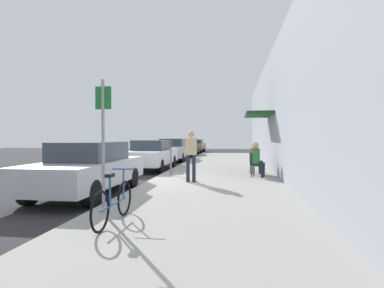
{
  "coord_description": "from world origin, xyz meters",
  "views": [
    {
      "loc": [
        2.91,
        -9.87,
        1.62
      ],
      "look_at": [
        0.32,
        8.54,
        1.17
      ],
      "focal_mm": 28.12,
      "sensor_mm": 36.0,
      "label": 1
    }
  ],
  "objects_px": {
    "parking_meter": "(171,155)",
    "cafe_chair_1": "(254,162)",
    "seated_patron_0": "(257,158)",
    "parked_car_0": "(88,168)",
    "parked_car_4": "(195,145)",
    "street_sign": "(103,136)",
    "seated_patron_1": "(256,157)",
    "pedestrian_standing": "(191,152)",
    "parked_car_2": "(173,150)",
    "cafe_chair_0": "(256,163)",
    "parked_car_1": "(151,155)",
    "bicycle_0": "(114,202)",
    "parked_car_3": "(186,148)"
  },
  "relations": [
    {
      "from": "parked_car_3",
      "to": "street_sign",
      "type": "height_order",
      "value": "street_sign"
    },
    {
      "from": "parked_car_0",
      "to": "cafe_chair_0",
      "type": "relative_size",
      "value": 5.06
    },
    {
      "from": "parking_meter",
      "to": "pedestrian_standing",
      "type": "distance_m",
      "value": 2.06
    },
    {
      "from": "parked_car_0",
      "to": "seated_patron_0",
      "type": "bearing_deg",
      "value": 36.05
    },
    {
      "from": "street_sign",
      "to": "cafe_chair_0",
      "type": "height_order",
      "value": "street_sign"
    },
    {
      "from": "parked_car_4",
      "to": "seated_patron_0",
      "type": "height_order",
      "value": "seated_patron_0"
    },
    {
      "from": "parked_car_3",
      "to": "parked_car_1",
      "type": "bearing_deg",
      "value": -90.0
    },
    {
      "from": "parked_car_0",
      "to": "street_sign",
      "type": "distance_m",
      "value": 2.9
    },
    {
      "from": "parked_car_1",
      "to": "seated_patron_0",
      "type": "distance_m",
      "value": 5.63
    },
    {
      "from": "parked_car_4",
      "to": "parking_meter",
      "type": "distance_m",
      "value": 19.38
    },
    {
      "from": "parked_car_3",
      "to": "cafe_chair_0",
      "type": "relative_size",
      "value": 5.06
    },
    {
      "from": "parked_car_0",
      "to": "parked_car_3",
      "type": "distance_m",
      "value": 17.18
    },
    {
      "from": "parked_car_4",
      "to": "cafe_chair_1",
      "type": "relative_size",
      "value": 5.06
    },
    {
      "from": "parked_car_0",
      "to": "bicycle_0",
      "type": "distance_m",
      "value": 3.5
    },
    {
      "from": "street_sign",
      "to": "seated_patron_1",
      "type": "height_order",
      "value": "street_sign"
    },
    {
      "from": "parked_car_0",
      "to": "cafe_chair_1",
      "type": "relative_size",
      "value": 5.06
    },
    {
      "from": "parked_car_4",
      "to": "street_sign",
      "type": "relative_size",
      "value": 1.69
    },
    {
      "from": "seated_patron_0",
      "to": "cafe_chair_1",
      "type": "distance_m",
      "value": 0.87
    },
    {
      "from": "parked_car_4",
      "to": "street_sign",
      "type": "distance_m",
      "value": 25.4
    },
    {
      "from": "cafe_chair_0",
      "to": "parking_meter",
      "type": "bearing_deg",
      "value": 177.62
    },
    {
      "from": "parking_meter",
      "to": "seated_patron_1",
      "type": "xyz_separation_m",
      "value": [
        3.32,
        0.7,
        -0.07
      ]
    },
    {
      "from": "parked_car_0",
      "to": "parking_meter",
      "type": "xyz_separation_m",
      "value": [
        1.55,
        3.7,
        0.13
      ]
    },
    {
      "from": "parked_car_4",
      "to": "street_sign",
      "type": "height_order",
      "value": "street_sign"
    },
    {
      "from": "parked_car_2",
      "to": "cafe_chair_1",
      "type": "distance_m",
      "value": 8.79
    },
    {
      "from": "parked_car_0",
      "to": "bicycle_0",
      "type": "xyz_separation_m",
      "value": [
        1.94,
        -2.9,
        -0.27
      ]
    },
    {
      "from": "bicycle_0",
      "to": "pedestrian_standing",
      "type": "bearing_deg",
      "value": 82.27
    },
    {
      "from": "parked_car_1",
      "to": "parked_car_4",
      "type": "relative_size",
      "value": 1.0
    },
    {
      "from": "parked_car_4",
      "to": "parked_car_1",
      "type": "bearing_deg",
      "value": -90.0
    },
    {
      "from": "seated_patron_1",
      "to": "cafe_chair_1",
      "type": "bearing_deg",
      "value": -168.01
    },
    {
      "from": "cafe_chair_0",
      "to": "seated_patron_1",
      "type": "bearing_deg",
      "value": 86.09
    },
    {
      "from": "street_sign",
      "to": "seated_patron_0",
      "type": "distance_m",
      "value": 6.81
    },
    {
      "from": "parked_car_1",
      "to": "parked_car_2",
      "type": "relative_size",
      "value": 1.0
    },
    {
      "from": "parked_car_0",
      "to": "pedestrian_standing",
      "type": "bearing_deg",
      "value": 36.68
    },
    {
      "from": "parked_car_1",
      "to": "seated_patron_0",
      "type": "xyz_separation_m",
      "value": [
        4.87,
        -2.82,
        0.07
      ]
    },
    {
      "from": "parked_car_0",
      "to": "seated_patron_0",
      "type": "xyz_separation_m",
      "value": [
        4.87,
        3.54,
        0.06
      ]
    },
    {
      "from": "street_sign",
      "to": "bicycle_0",
      "type": "height_order",
      "value": "street_sign"
    },
    {
      "from": "parked_car_2",
      "to": "parked_car_0",
      "type": "bearing_deg",
      "value": -90.0
    },
    {
      "from": "parked_car_1",
      "to": "street_sign",
      "type": "height_order",
      "value": "street_sign"
    },
    {
      "from": "parking_meter",
      "to": "cafe_chair_1",
      "type": "relative_size",
      "value": 1.52
    },
    {
      "from": "parked_car_0",
      "to": "parked_car_1",
      "type": "xyz_separation_m",
      "value": [
        0.0,
        6.37,
        -0.0
      ]
    },
    {
      "from": "parked_car_2",
      "to": "cafe_chair_0",
      "type": "xyz_separation_m",
      "value": [
        4.81,
        -8.18,
        -0.14
      ]
    },
    {
      "from": "seated_patron_1",
      "to": "cafe_chair_0",
      "type": "bearing_deg",
      "value": -93.91
    },
    {
      "from": "parking_meter",
      "to": "cafe_chair_1",
      "type": "bearing_deg",
      "value": 11.93
    },
    {
      "from": "parked_car_4",
      "to": "street_sign",
      "type": "xyz_separation_m",
      "value": [
        1.5,
        -25.34,
        0.93
      ]
    },
    {
      "from": "parked_car_4",
      "to": "cafe_chair_0",
      "type": "height_order",
      "value": "parked_car_4"
    },
    {
      "from": "seated_patron_1",
      "to": "pedestrian_standing",
      "type": "xyz_separation_m",
      "value": [
        -2.27,
        -2.46,
        0.3
      ]
    },
    {
      "from": "seated_patron_1",
      "to": "bicycle_0",
      "type": "bearing_deg",
      "value": -111.85
    },
    {
      "from": "cafe_chair_0",
      "to": "cafe_chair_1",
      "type": "bearing_deg",
      "value": 90.12
    },
    {
      "from": "cafe_chair_0",
      "to": "seated_patron_0",
      "type": "bearing_deg",
      "value": -16.93
    },
    {
      "from": "street_sign",
      "to": "seated_patron_0",
      "type": "xyz_separation_m",
      "value": [
        3.37,
        5.86,
        -0.82
      ]
    }
  ]
}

